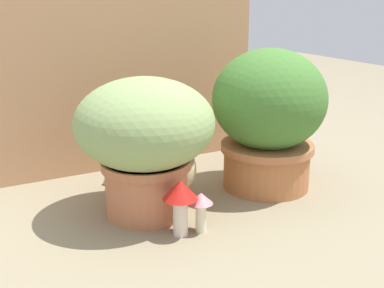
{
  "coord_description": "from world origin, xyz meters",
  "views": [
    {
      "loc": [
        -0.58,
        -1.25,
        0.64
      ],
      "look_at": [
        0.13,
        0.07,
        0.18
      ],
      "focal_mm": 47.29,
      "sensor_mm": 36.0,
      "label": 1
    }
  ],
  "objects_px": {
    "grass_planter": "(145,136)",
    "mushroom_ornament_red": "(180,197)",
    "mushroom_ornament_pink": "(201,205)",
    "leafy_planter": "(269,115)",
    "cat": "(161,161)"
  },
  "relations": [
    {
      "from": "cat",
      "to": "mushroom_ornament_pink",
      "type": "bearing_deg",
      "value": -91.78
    },
    {
      "from": "grass_planter",
      "to": "mushroom_ornament_pink",
      "type": "relative_size",
      "value": 3.54
    },
    {
      "from": "leafy_planter",
      "to": "mushroom_ornament_pink",
      "type": "height_order",
      "value": "leafy_planter"
    },
    {
      "from": "grass_planter",
      "to": "cat",
      "type": "distance_m",
      "value": 0.17
    },
    {
      "from": "mushroom_ornament_red",
      "to": "mushroom_ornament_pink",
      "type": "bearing_deg",
      "value": -10.6
    },
    {
      "from": "leafy_planter",
      "to": "cat",
      "type": "height_order",
      "value": "leafy_planter"
    },
    {
      "from": "mushroom_ornament_pink",
      "to": "mushroom_ornament_red",
      "type": "height_order",
      "value": "mushroom_ornament_red"
    },
    {
      "from": "mushroom_ornament_pink",
      "to": "leafy_planter",
      "type": "bearing_deg",
      "value": 27.84
    },
    {
      "from": "grass_planter",
      "to": "leafy_planter",
      "type": "distance_m",
      "value": 0.44
    },
    {
      "from": "grass_planter",
      "to": "mushroom_ornament_red",
      "type": "relative_size",
      "value": 2.58
    },
    {
      "from": "grass_planter",
      "to": "leafy_planter",
      "type": "height_order",
      "value": "leafy_planter"
    },
    {
      "from": "mushroom_ornament_pink",
      "to": "mushroom_ornament_red",
      "type": "xyz_separation_m",
      "value": [
        -0.06,
        0.01,
        0.03
      ]
    },
    {
      "from": "leafy_planter",
      "to": "cat",
      "type": "xyz_separation_m",
      "value": [
        -0.35,
        0.09,
        -0.13
      ]
    },
    {
      "from": "leafy_planter",
      "to": "cat",
      "type": "relative_size",
      "value": 1.31
    },
    {
      "from": "grass_planter",
      "to": "mushroom_ornament_red",
      "type": "height_order",
      "value": "grass_planter"
    }
  ]
}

